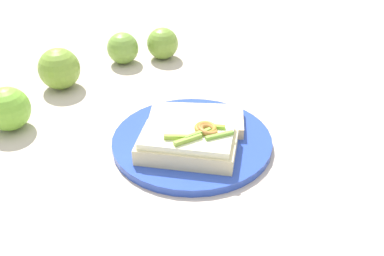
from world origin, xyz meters
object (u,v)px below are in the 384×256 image
apple_3 (163,43)px  apple_1 (59,69)px  sandwich (188,143)px  apple_0 (8,109)px  plate (192,141)px  bread_slice_side (196,120)px  apple_2 (123,48)px

apple_3 → apple_1: bearing=-178.0°
sandwich → apple_0: 0.33m
plate → apple_3: size_ratio=3.71×
apple_1 → apple_3: apple_1 is taller
bread_slice_side → apple_0: bearing=1.9°
sandwich → bread_slice_side: (0.06, 0.06, -0.01)m
apple_2 → apple_3: bearing=-17.7°
plate → sandwich: 0.05m
bread_slice_side → apple_2: apple_2 is taller
sandwich → bread_slice_side: bearing=-88.9°
plate → apple_1: size_ratio=3.18×
sandwich → apple_0: bearing=-6.5°
bread_slice_side → apple_3: bearing=-72.6°
apple_0 → apple_2: size_ratio=1.10×
bread_slice_side → apple_0: 0.33m
bread_slice_side → plate: bearing=83.6°
plate → apple_0: bearing=136.8°
sandwich → apple_0: apple_0 is taller
sandwich → apple_1: bearing=-33.2°
apple_0 → sandwich: bearing=-50.6°
bread_slice_side → apple_3: size_ratio=2.25×
apple_2 → apple_3: apple_3 is taller
bread_slice_side → apple_0: (-0.27, 0.19, 0.02)m
bread_slice_side → apple_1: apple_1 is taller
bread_slice_side → apple_1: 0.32m
apple_0 → apple_3: size_ratio=1.08×
bread_slice_side → apple_3: apple_3 is taller
apple_3 → sandwich: bearing=-115.0°
plate → sandwich: size_ratio=1.53×
plate → apple_0: apple_0 is taller
plate → sandwich: bearing=-131.9°
bread_slice_side → sandwich: bearing=84.6°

